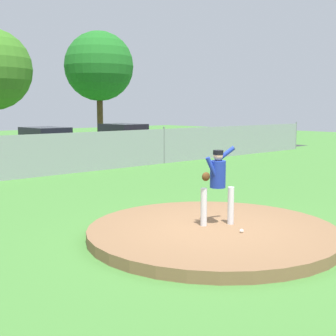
% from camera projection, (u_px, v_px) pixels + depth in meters
% --- Properties ---
extents(ground_plane, '(80.00, 80.00, 0.00)m').
position_uv_depth(ground_plane, '(66.00, 195.00, 13.68)').
color(ground_plane, '#427A33').
extents(pitchers_mound, '(5.10, 5.10, 0.22)m').
position_uv_depth(pitchers_mound, '(213.00, 232.00, 9.25)').
color(pitchers_mound, brown).
rests_on(pitchers_mound, ground_plane).
extents(pitcher_youth, '(0.81, 0.41, 1.63)m').
position_uv_depth(pitcher_youth, '(217.00, 179.00, 9.27)').
color(pitcher_youth, silver).
rests_on(pitcher_youth, pitchers_mound).
extents(baseball, '(0.07, 0.07, 0.07)m').
position_uv_depth(baseball, '(242.00, 231.00, 8.80)').
color(baseball, white).
rests_on(baseball, pitchers_mound).
extents(chainlink_fence, '(37.61, 0.07, 1.74)m').
position_uv_depth(chainlink_fence, '(10.00, 158.00, 16.52)').
color(chainlink_fence, gray).
rests_on(chainlink_fence, ground_plane).
extents(parked_car_burgundy, '(2.04, 4.57, 1.73)m').
position_uv_depth(parked_car_burgundy, '(123.00, 140.00, 25.80)').
color(parked_car_burgundy, maroon).
rests_on(parked_car_burgundy, ground_plane).
extents(parked_car_navy, '(2.04, 4.23, 1.68)m').
position_uv_depth(parked_car_navy, '(46.00, 145.00, 22.38)').
color(parked_car_navy, '#161E4C').
rests_on(parked_car_navy, ground_plane).
extents(tree_bushy_near, '(5.35, 5.35, 8.51)m').
position_uv_depth(tree_bushy_near, '(99.00, 66.00, 35.16)').
color(tree_bushy_near, '#4C331E').
rests_on(tree_bushy_near, ground_plane).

